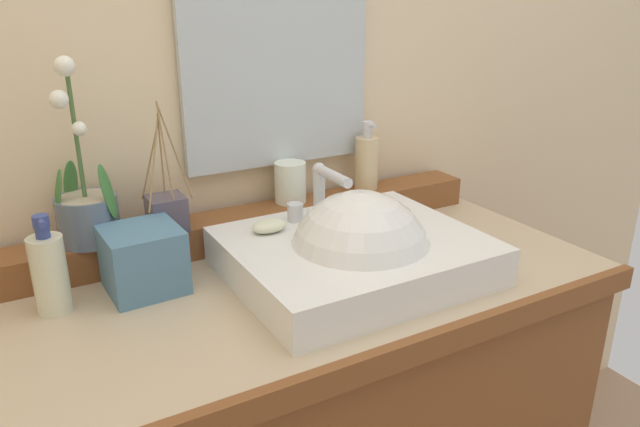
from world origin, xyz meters
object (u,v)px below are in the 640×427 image
at_px(reed_diffuser, 167,212).
at_px(potted_plant, 86,207).
at_px(sink_basin, 357,259).
at_px(tumbler_cup, 290,182).
at_px(lotion_bottle, 50,272).
at_px(tissue_box, 143,259).
at_px(soap_dispenser, 367,161).
at_px(soap_bar, 269,226).

bearing_deg(reed_diffuser, potted_plant, 173.82).
xyz_separation_m(sink_basin, reed_diffuser, (-0.29, 0.24, 0.07)).
bearing_deg(tumbler_cup, lotion_bottle, -165.57).
bearing_deg(potted_plant, tissue_box, -58.88).
xyz_separation_m(potted_plant, reed_diffuser, (0.14, -0.02, -0.03)).
bearing_deg(soap_dispenser, potted_plant, -178.75).
distance_m(sink_basin, tumbler_cup, 0.28).
relative_size(soap_bar, tissue_box, 0.54).
height_order(soap_bar, soap_dispenser, soap_dispenser).
bearing_deg(potted_plant, soap_dispenser, 1.25).
bearing_deg(lotion_bottle, soap_bar, -3.46).
relative_size(sink_basin, lotion_bottle, 2.66).
distance_m(soap_bar, tissue_box, 0.24).
xyz_separation_m(soap_dispenser, reed_diffuser, (-0.49, -0.03, -0.03)).
bearing_deg(sink_basin, reed_diffuser, 139.71).
relative_size(sink_basin, tumbler_cup, 5.07).
height_order(soap_bar, reed_diffuser, reed_diffuser).
bearing_deg(tumbler_cup, tissue_box, -160.55).
xyz_separation_m(soap_dispenser, tumbler_cup, (-0.20, 0.00, -0.02)).
relative_size(soap_bar, potted_plant, 0.21).
bearing_deg(tissue_box, sink_basin, -21.87).
xyz_separation_m(tumbler_cup, tissue_box, (-0.36, -0.13, -0.05)).
height_order(potted_plant, tissue_box, potted_plant).
distance_m(lotion_bottle, tissue_box, 0.15).
bearing_deg(tumbler_cup, potted_plant, -178.14).
relative_size(soap_bar, reed_diffuser, 0.28).
bearing_deg(soap_dispenser, lotion_bottle, -169.54).
xyz_separation_m(sink_basin, potted_plant, (-0.43, 0.26, 0.10)).
distance_m(soap_bar, reed_diffuser, 0.21).
distance_m(soap_bar, soap_dispenser, 0.37).
bearing_deg(tissue_box, reed_diffuser, 52.56).
xyz_separation_m(potted_plant, lotion_bottle, (-0.09, -0.12, -0.06)).
relative_size(potted_plant, soap_dispenser, 2.12).
height_order(sink_basin, potted_plant, potted_plant).
height_order(soap_dispenser, tissue_box, soap_dispenser).
bearing_deg(soap_dispenser, tumbler_cup, 179.94).
xyz_separation_m(potted_plant, soap_dispenser, (0.63, 0.01, -0.00)).
bearing_deg(tissue_box, soap_bar, -6.92).
distance_m(tumbler_cup, lotion_bottle, 0.53).
bearing_deg(tumbler_cup, sink_basin, -89.80).
bearing_deg(soap_dispenser, soap_bar, -154.53).
xyz_separation_m(sink_basin, tumbler_cup, (-0.00, 0.27, 0.08)).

